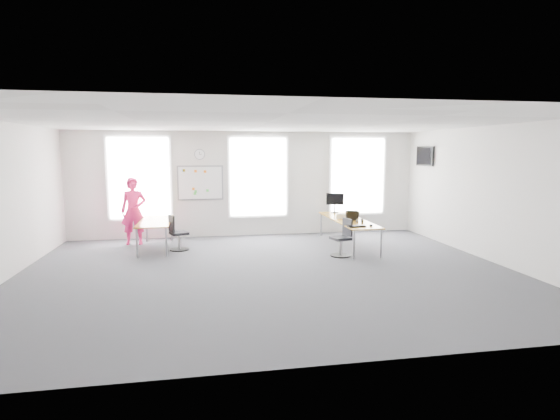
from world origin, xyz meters
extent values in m
plane|color=#2D2C32|center=(0.00, 0.00, 0.00)|extent=(10.00, 10.00, 0.00)
plane|color=white|center=(0.00, 0.00, 3.00)|extent=(10.00, 10.00, 0.00)
plane|color=silver|center=(0.00, 4.00, 1.50)|extent=(10.00, 0.00, 10.00)
plane|color=silver|center=(0.00, -4.00, 1.50)|extent=(10.00, 0.00, 10.00)
plane|color=silver|center=(5.00, 0.00, 1.50)|extent=(0.00, 10.00, 10.00)
cube|color=white|center=(-3.00, 3.97, 1.70)|extent=(1.60, 0.06, 2.20)
cube|color=white|center=(0.30, 3.97, 1.70)|extent=(1.60, 0.06, 2.20)
cube|color=white|center=(3.30, 3.97, 1.70)|extent=(1.60, 0.06, 2.20)
cube|color=#AA7A26|center=(2.37, 2.05, 0.69)|extent=(0.77, 2.90, 0.03)
cylinder|color=gray|center=(2.05, 0.66, 0.34)|extent=(0.05, 0.05, 0.68)
cylinder|color=gray|center=(2.70, 0.66, 0.34)|extent=(0.05, 0.05, 0.68)
cylinder|color=gray|center=(2.05, 3.44, 0.34)|extent=(0.05, 0.05, 0.68)
cylinder|color=gray|center=(2.70, 3.44, 0.34)|extent=(0.05, 0.05, 0.68)
cube|color=#AA7A26|center=(-2.48, 2.63, 0.69)|extent=(0.78, 1.94, 0.03)
cylinder|color=gray|center=(-2.81, 1.72, 0.34)|extent=(0.05, 0.05, 0.68)
cylinder|color=gray|center=(-2.15, 1.72, 0.34)|extent=(0.05, 0.05, 0.68)
cylinder|color=gray|center=(-2.81, 3.54, 0.34)|extent=(0.05, 0.05, 0.68)
cylinder|color=gray|center=(-2.15, 3.54, 0.34)|extent=(0.05, 0.05, 0.68)
cylinder|color=black|center=(1.85, 1.04, 0.01)|extent=(0.47, 0.47, 0.03)
cylinder|color=gray|center=(1.85, 1.04, 0.22)|extent=(0.05, 0.05, 0.38)
cube|color=black|center=(1.85, 1.04, 0.42)|extent=(0.48, 0.48, 0.06)
cube|color=black|center=(2.03, 1.08, 0.67)|extent=(0.13, 0.38, 0.40)
cylinder|color=black|center=(-1.89, 2.35, 0.01)|extent=(0.47, 0.47, 0.03)
cylinder|color=gray|center=(-1.89, 2.35, 0.22)|extent=(0.05, 0.05, 0.38)
cube|color=black|center=(-1.89, 2.35, 0.43)|extent=(0.51, 0.51, 0.06)
cube|color=black|center=(-2.06, 2.28, 0.68)|extent=(0.18, 0.37, 0.41)
imported|color=#EA1F62|center=(-3.08, 3.26, 0.88)|extent=(0.65, 0.43, 1.76)
cube|color=white|center=(-1.35, 3.97, 1.55)|extent=(1.20, 0.03, 0.90)
cylinder|color=gray|center=(-1.35, 3.97, 2.35)|extent=(0.30, 0.04, 0.30)
cube|color=black|center=(4.95, 3.00, 2.30)|extent=(0.06, 0.90, 0.55)
cube|color=black|center=(2.19, 0.91, 0.72)|extent=(0.46, 0.24, 0.02)
ellipsoid|color=black|center=(2.55, 0.93, 0.73)|extent=(0.11, 0.14, 0.05)
cylinder|color=black|center=(2.47, 1.30, 0.71)|extent=(0.07, 0.07, 0.01)
cylinder|color=black|center=(2.41, 1.47, 0.75)|extent=(0.04, 0.09, 0.09)
cylinder|color=black|center=(2.54, 1.47, 0.75)|extent=(0.04, 0.09, 0.09)
cylinder|color=gold|center=(2.41, 1.47, 0.75)|extent=(0.01, 0.09, 0.09)
cube|color=black|center=(2.47, 1.47, 0.80)|extent=(0.15, 0.02, 0.01)
cube|color=black|center=(2.39, 1.82, 0.83)|extent=(0.31, 0.08, 0.26)
cube|color=orange|center=(2.39, 1.75, 0.83)|extent=(0.30, 0.09, 0.23)
cube|color=black|center=(2.39, 1.73, 0.83)|extent=(0.32, 0.09, 0.25)
cube|color=beige|center=(2.29, 2.24, 0.76)|extent=(0.37, 0.31, 0.11)
cylinder|color=black|center=(2.40, 3.28, 0.72)|extent=(0.20, 0.20, 0.02)
cylinder|color=black|center=(2.40, 3.28, 0.82)|extent=(0.04, 0.04, 0.20)
cube|color=black|center=(2.40, 3.27, 1.09)|extent=(0.48, 0.20, 0.33)
cube|color=black|center=(2.40, 3.25, 1.09)|extent=(0.44, 0.16, 0.30)
camera|label=1|loc=(-1.29, -8.55, 2.43)|focal=28.00mm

